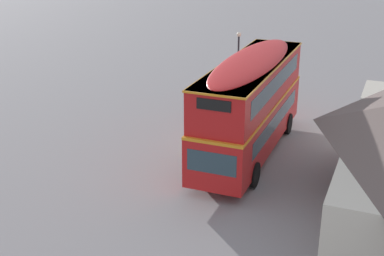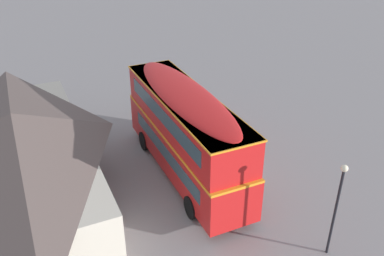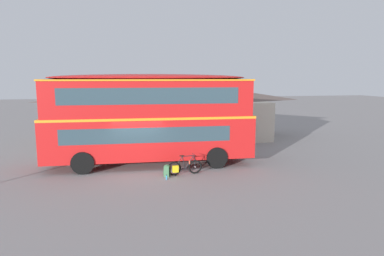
% 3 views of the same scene
% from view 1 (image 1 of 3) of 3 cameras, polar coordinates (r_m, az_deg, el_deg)
% --- Properties ---
extents(ground_plane, '(120.00, 120.00, 0.00)m').
position_cam_1_polar(ground_plane, '(26.71, 4.53, -1.84)').
color(ground_plane, gray).
extents(double_decker_bus, '(10.76, 2.95, 4.79)m').
position_cam_1_polar(double_decker_bus, '(24.90, 6.36, 2.86)').
color(double_decker_bus, black).
rests_on(double_decker_bus, ground).
extents(touring_bicycle, '(1.72, 0.57, 0.97)m').
position_cam_1_polar(touring_bicycle, '(25.03, 0.61, -2.49)').
color(touring_bicycle, black).
rests_on(touring_bicycle, ground).
extents(backpack_on_ground, '(0.37, 0.38, 0.57)m').
position_cam_1_polar(backpack_on_ground, '(25.78, 1.00, -1.93)').
color(backpack_on_ground, '#386642').
rests_on(backpack_on_ground, ground).
extents(water_bottle_blue_sports, '(0.07, 0.07, 0.22)m').
position_cam_1_polar(water_bottle_blue_sports, '(26.08, 0.05, -2.11)').
color(water_bottle_blue_sports, '#338CBF').
rests_on(water_bottle_blue_sports, ground).
extents(street_lamp, '(0.28, 0.28, 4.34)m').
position_cam_1_polar(street_lamp, '(32.78, 5.03, 7.51)').
color(street_lamp, black).
rests_on(street_lamp, ground).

